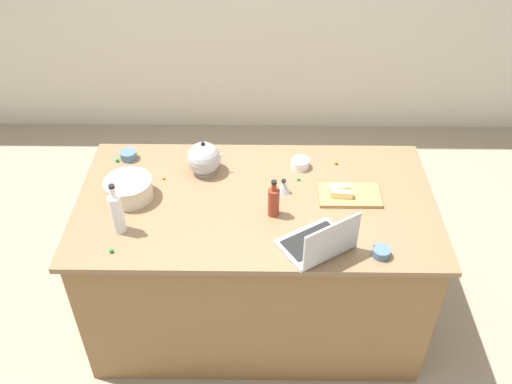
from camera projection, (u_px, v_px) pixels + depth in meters
ground_plane at (256, 313)px, 3.39m from camera, size 12.00×12.00×0.00m
island_counter at (256, 261)px, 3.10m from camera, size 1.82×0.98×0.90m
laptop at (320, 243)px, 2.51m from camera, size 0.38×0.36×0.22m
mixing_bowl_large at (129, 188)px, 2.80m from camera, size 0.24×0.24×0.11m
bottle_soy at (274, 201)px, 2.68m from camera, size 0.06×0.06×0.20m
bottle_vinegar at (117, 213)px, 2.57m from camera, size 0.06×0.06×0.27m
kettle at (204, 159)px, 2.95m from camera, size 0.21×0.18×0.20m
cutting_board at (349, 195)px, 2.83m from camera, size 0.31×0.18×0.02m
butter_stick_left at (342, 194)px, 2.79m from camera, size 0.11×0.05×0.04m
butter_stick_right at (339, 188)px, 2.83m from camera, size 0.11×0.05×0.04m
ramekin_small at (381, 252)px, 2.50m from camera, size 0.08×0.08×0.04m
ramekin_medium at (300, 163)px, 3.01m from camera, size 0.10×0.10×0.05m
ramekin_wide at (129, 155)px, 3.08m from camera, size 0.09×0.09×0.05m
kitchen_timer at (284, 186)px, 2.84m from camera, size 0.07×0.07×0.08m
candy_0 at (164, 178)px, 2.94m from camera, size 0.01×0.01×0.01m
candy_1 at (111, 251)px, 2.52m from camera, size 0.02×0.02×0.02m
candy_2 at (117, 160)px, 3.06m from camera, size 0.02×0.02×0.02m
candy_3 at (336, 163)px, 3.04m from camera, size 0.02×0.02×0.02m
candy_4 at (298, 179)px, 2.93m from camera, size 0.02×0.02×0.02m
candy_5 at (117, 231)px, 2.63m from camera, size 0.01×0.01×0.01m
candy_6 at (137, 169)px, 3.00m from camera, size 0.02×0.02×0.02m
candy_7 at (110, 194)px, 2.84m from camera, size 0.01×0.01×0.01m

